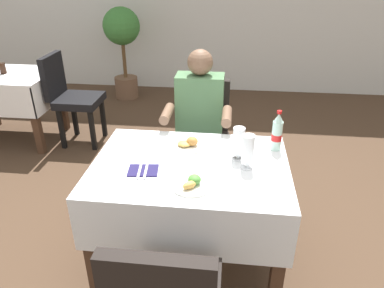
{
  "coord_description": "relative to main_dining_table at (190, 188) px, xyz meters",
  "views": [
    {
      "loc": [
        0.18,
        -1.64,
        1.85
      ],
      "look_at": [
        -0.04,
        0.3,
        0.84
      ],
      "focal_mm": 33.72,
      "sensor_mm": 36.0,
      "label": 1
    }
  ],
  "objects": [
    {
      "name": "background_chair_right",
      "position": [
        -1.47,
        1.63,
        -0.03
      ],
      "size": [
        0.5,
        0.44,
        0.97
      ],
      "color": "black",
      "rests_on": "ground"
    },
    {
      "name": "plate_near_camera",
      "position": [
        0.04,
        -0.24,
        0.19
      ],
      "size": [
        0.23,
        0.23,
        0.06
      ],
      "color": "white",
      "rests_on": "main_dining_table"
    },
    {
      "name": "plate_far_diner",
      "position": [
        -0.03,
        0.22,
        0.19
      ],
      "size": [
        0.24,
        0.24,
        0.07
      ],
      "color": "white",
      "rests_on": "main_dining_table"
    },
    {
      "name": "beer_glass_middle",
      "position": [
        0.28,
        0.09,
        0.28
      ],
      "size": [
        0.07,
        0.07,
        0.2
      ],
      "color": "white",
      "rests_on": "main_dining_table"
    },
    {
      "name": "cola_bottle_primary",
      "position": [
        0.52,
        0.24,
        0.29
      ],
      "size": [
        0.07,
        0.07,
        0.26
      ],
      "color": "silver",
      "rests_on": "main_dining_table"
    },
    {
      "name": "seated_diner_far",
      "position": [
        -0.02,
        0.71,
        0.13
      ],
      "size": [
        0.5,
        0.46,
        1.26
      ],
      "color": "#282D42",
      "rests_on": "ground"
    },
    {
      "name": "background_dining_table",
      "position": [
        -2.19,
        1.63,
        -0.02
      ],
      "size": [
        1.01,
        0.73,
        0.76
      ],
      "color": "white",
      "rests_on": "ground"
    },
    {
      "name": "background_table_tumbler",
      "position": [
        -2.18,
        1.63,
        0.23
      ],
      "size": [
        0.06,
        0.06,
        0.11
      ],
      "primitive_type": "cylinder",
      "color": "black",
      "rests_on": "background_dining_table"
    },
    {
      "name": "beer_glass_left",
      "position": [
        0.33,
        -0.01,
        0.28
      ],
      "size": [
        0.07,
        0.07,
        0.21
      ],
      "color": "white",
      "rests_on": "main_dining_table"
    },
    {
      "name": "potted_plant_corner",
      "position": [
        -1.31,
        3.1,
        0.25
      ],
      "size": [
        0.5,
        0.5,
        1.27
      ],
      "color": "brown",
      "rests_on": "ground"
    },
    {
      "name": "ground_plane",
      "position": [
        0.04,
        -0.2,
        -0.58
      ],
      "size": [
        11.0,
        11.0,
        0.0
      ],
      "primitive_type": "plane",
      "color": "#473323"
    },
    {
      "name": "main_dining_table",
      "position": [
        0.0,
        0.0,
        0.0
      ],
      "size": [
        1.17,
        0.85,
        0.76
      ],
      "color": "white",
      "rests_on": "ground"
    },
    {
      "name": "chair_far_diner_seat",
      "position": [
        0.0,
        0.82,
        -0.03
      ],
      "size": [
        0.44,
        0.5,
        0.97
      ],
      "color": "black",
      "rests_on": "ground"
    },
    {
      "name": "napkin_cutlery_set",
      "position": [
        -0.26,
        -0.11,
        0.18
      ],
      "size": [
        0.18,
        0.19,
        0.01
      ],
      "color": "#231E4C",
      "rests_on": "main_dining_table"
    }
  ]
}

